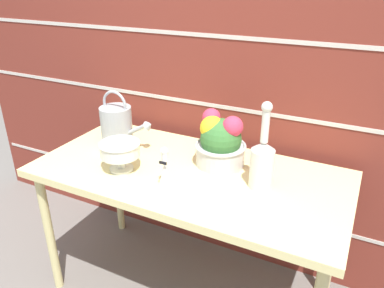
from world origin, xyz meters
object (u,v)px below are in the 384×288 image
(watering_can, at_px, (117,125))
(crystal_pedestal_bowl, at_px, (120,151))
(flower_planter, at_px, (220,142))
(glass_decanter, at_px, (262,160))
(figurine_vase, at_px, (165,172))

(watering_can, relative_size, crystal_pedestal_bowl, 1.63)
(flower_planter, bearing_deg, watering_can, -176.41)
(crystal_pedestal_bowl, distance_m, flower_planter, 0.46)
(glass_decanter, distance_m, figurine_vase, 0.40)
(crystal_pedestal_bowl, bearing_deg, watering_can, 129.33)
(figurine_vase, bearing_deg, crystal_pedestal_bowl, 170.33)
(figurine_vase, bearing_deg, flower_planter, 67.72)
(watering_can, xyz_separation_m, flower_planter, (0.56, 0.04, 0.01))
(flower_planter, height_order, glass_decanter, glass_decanter)
(watering_can, xyz_separation_m, glass_decanter, (0.79, -0.07, 0.01))
(crystal_pedestal_bowl, xyz_separation_m, glass_decanter, (0.61, 0.14, 0.03))
(crystal_pedestal_bowl, height_order, figurine_vase, figurine_vase)
(watering_can, xyz_separation_m, crystal_pedestal_bowl, (0.18, -0.22, -0.01))
(glass_decanter, bearing_deg, crystal_pedestal_bowl, -166.83)
(crystal_pedestal_bowl, height_order, glass_decanter, glass_decanter)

